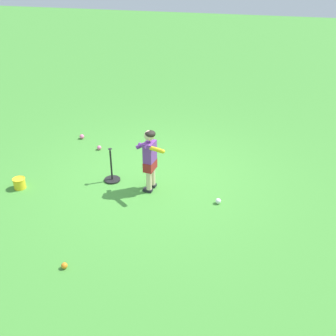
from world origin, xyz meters
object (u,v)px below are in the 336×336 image
object	(u,v)px
play_ball_behind_batter	(82,137)
play_ball_near_batter	(64,266)
batting_tee	(112,175)
play_ball_far_right	(99,148)
child_batter	(150,155)
play_ball_by_bucket	(218,201)
toy_bucket	(19,183)

from	to	relation	value
play_ball_behind_batter	play_ball_near_batter	world-z (taller)	play_ball_behind_batter
batting_tee	play_ball_far_right	bearing A→B (deg)	-146.89
play_ball_far_right	batting_tee	bearing A→B (deg)	33.11
batting_tee	child_batter	bearing A→B (deg)	81.42
play_ball_near_batter	play_ball_by_bucket	size ratio (longest dim) A/B	0.91
batting_tee	play_ball_by_bucket	bearing A→B (deg)	82.45
play_ball_near_batter	toy_bucket	xyz separation A→B (m)	(-1.59, -1.65, 0.06)
play_ball_near_batter	batting_tee	size ratio (longest dim) A/B	0.13
child_batter	play_ball_by_bucket	distance (m)	1.32
play_ball_behind_batter	child_batter	bearing A→B (deg)	51.65
child_batter	toy_bucket	distance (m)	2.30
play_ball_behind_batter	play_ball_far_right	bearing A→B (deg)	54.82
play_ball_far_right	play_ball_near_batter	xyz separation A→B (m)	(3.30, 0.92, -0.00)
play_ball_near_batter	toy_bucket	world-z (taller)	toy_bucket
child_batter	play_ball_near_batter	world-z (taller)	child_batter
play_ball_by_bucket	batting_tee	bearing A→B (deg)	-97.55
batting_tee	play_ball_near_batter	bearing A→B (deg)	5.58
toy_bucket	child_batter	bearing A→B (deg)	103.40
child_batter	play_ball_by_bucket	size ratio (longest dim) A/B	11.80
play_ball_far_right	play_ball_behind_batter	bearing A→B (deg)	-125.18
batting_tee	play_ball_behind_batter	bearing A→B (deg)	-139.33
play_ball_near_batter	toy_bucket	size ratio (longest dim) A/B	0.38
play_ball_behind_batter	play_ball_by_bucket	distance (m)	3.62
play_ball_near_batter	play_ball_by_bucket	world-z (taller)	play_ball_by_bucket
play_ball_far_right	play_ball_behind_batter	size ratio (longest dim) A/B	0.89
child_batter	toy_bucket	xyz separation A→B (m)	(0.52, -2.17, -0.55)
play_ball_near_batter	play_ball_by_bucket	xyz separation A→B (m)	(-1.96, 1.69, 0.00)
child_batter	play_ball_by_bucket	xyz separation A→B (m)	(0.14, 1.17, -0.60)
play_ball_near_batter	child_batter	bearing A→B (deg)	166.01
play_ball_far_right	play_ball_behind_batter	xyz separation A→B (m)	(-0.40, -0.57, 0.01)
play_ball_behind_batter	play_ball_near_batter	bearing A→B (deg)	21.94
play_ball_by_bucket	batting_tee	world-z (taller)	batting_tee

